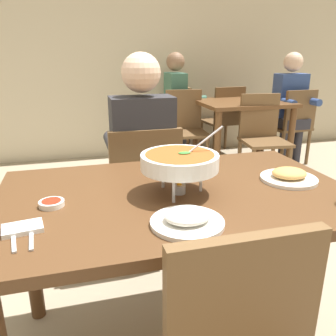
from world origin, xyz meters
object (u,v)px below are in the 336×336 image
(chair_diner_main, at_px, (144,189))
(chair_bg_corner, at_px, (262,133))
(patron_bg_middle, at_px, (291,102))
(chair_bg_left, at_px, (177,118))
(diner_main, at_px, (142,150))
(rice_plate, at_px, (187,219))
(curry_bowl, at_px, (179,162))
(appetizer_plate, at_px, (289,176))
(chair_bg_middle, at_px, (293,123))
(dining_table_far, at_px, (242,113))
(chair_bg_window, at_px, (225,117))
(dining_table_main, at_px, (178,216))
(chair_bg_right, at_px, (185,125))
(sauce_dish, at_px, (52,203))
(patron_bg_left, at_px, (178,100))

(chair_diner_main, bearing_deg, chair_bg_corner, 38.78)
(chair_bg_corner, distance_m, patron_bg_middle, 0.81)
(chair_bg_left, bearing_deg, diner_main, -111.91)
(chair_diner_main, relative_size, rice_plate, 3.75)
(curry_bowl, distance_m, appetizer_plate, 0.51)
(chair_bg_middle, bearing_deg, dining_table_far, 174.46)
(chair_bg_left, bearing_deg, chair_bg_window, -8.48)
(diner_main, height_order, appetizer_plate, diner_main)
(curry_bowl, bearing_deg, chair_bg_corner, 52.43)
(dining_table_main, bearing_deg, dining_table_far, 57.93)
(chair_bg_right, bearing_deg, dining_table_main, -108.67)
(curry_bowl, xyz_separation_m, dining_table_far, (1.50, 2.40, -0.27))
(dining_table_far, bearing_deg, diner_main, -132.55)
(chair_diner_main, relative_size, sauce_dish, 10.00)
(appetizer_plate, relative_size, patron_bg_left, 0.18)
(chair_bg_left, distance_m, chair_bg_right, 0.45)
(rice_plate, bearing_deg, patron_bg_left, 73.65)
(rice_plate, distance_m, patron_bg_left, 3.34)
(patron_bg_left, bearing_deg, curry_bowl, -106.78)
(chair_bg_middle, bearing_deg, curry_bowl, -132.29)
(chair_bg_middle, distance_m, patron_bg_left, 1.40)
(patron_bg_middle, bearing_deg, rice_plate, -129.19)
(sauce_dish, height_order, chair_bg_window, chair_bg_window)
(chair_bg_right, bearing_deg, curry_bowl, -108.56)
(diner_main, bearing_deg, chair_bg_corner, 38.01)
(chair_diner_main, distance_m, sauce_dish, 0.92)
(curry_bowl, relative_size, chair_bg_left, 0.37)
(chair_diner_main, xyz_separation_m, chair_bg_corner, (1.50, 1.20, 0.00))
(chair_bg_left, distance_m, patron_bg_middle, 1.38)
(patron_bg_left, relative_size, patron_bg_middle, 1.00)
(rice_plate, xyz_separation_m, sauce_dish, (-0.43, 0.26, -0.01))
(chair_diner_main, height_order, rice_plate, chair_diner_main)
(dining_table_main, height_order, chair_bg_middle, chair_bg_middle)
(dining_table_far, distance_m, patron_bg_left, 0.82)
(dining_table_far, height_order, chair_bg_corner, chair_bg_corner)
(dining_table_main, height_order, patron_bg_middle, patron_bg_middle)
(patron_bg_middle, bearing_deg, patron_bg_left, 155.96)
(chair_bg_right, bearing_deg, chair_diner_main, -115.37)
(dining_table_main, distance_m, dining_table_far, 2.82)
(dining_table_far, relative_size, patron_bg_middle, 0.76)
(chair_bg_right, xyz_separation_m, chair_bg_window, (0.65, 0.36, 0.00))
(sauce_dish, bearing_deg, patron_bg_left, 65.08)
(dining_table_main, xyz_separation_m, curry_bowl, (-0.00, -0.02, 0.24))
(chair_diner_main, xyz_separation_m, sauce_dish, (-0.48, -0.74, 0.28))
(chair_diner_main, distance_m, dining_table_far, 2.24)
(curry_bowl, distance_m, chair_bg_right, 2.71)
(appetizer_plate, bearing_deg, chair_bg_middle, 54.99)
(curry_bowl, xyz_separation_m, appetizer_plate, (0.50, 0.01, -0.11))
(appetizer_plate, relative_size, sauce_dish, 2.67)
(curry_bowl, xyz_separation_m, chair_bg_left, (0.89, 2.99, -0.40))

